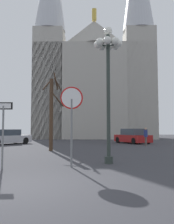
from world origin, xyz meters
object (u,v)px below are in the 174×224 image
pedestrian_walking (146,135)px  street_lamp (108,66)px  bare_tree (52,112)px  one_way_arrow_sign (3,126)px  parked_car_near_red (133,137)px  stop_sign (72,109)px  parked_car_far_silver (6,137)px  cathedral (94,73)px

pedestrian_walking → street_lamp: bearing=-103.3°
bare_tree → street_lamp: bearing=-52.5°
one_way_arrow_sign → parked_car_near_red: one_way_arrow_sign is taller
stop_sign → one_way_arrow_sign: (-2.40, -0.87, -0.67)m
street_lamp → parked_car_far_silver: 15.93m
one_way_arrow_sign → parked_car_near_red: size_ratio=0.56×
cathedral → stop_sign: 30.14m
cathedral → parked_car_far_silver: 20.10m
parked_car_far_silver → pedestrian_walking: (13.04, -0.50, 0.29)m
street_lamp → pedestrian_walking: (2.60, 10.99, -3.28)m
stop_sign → parked_car_near_red: bearing=79.3°
street_lamp → parked_car_far_silver: street_lamp is taller
one_way_arrow_sign → pedestrian_walking: 14.51m
pedestrian_walking → parked_car_far_silver: bearing=177.8°
bare_tree → parked_car_near_red: bearing=58.2°
cathedral → stop_sign: (2.45, -28.87, -8.29)m
parked_car_near_red → pedestrian_walking: bearing=-76.3°
street_lamp → parked_car_far_silver: (-10.45, 11.49, -3.57)m
street_lamp → parked_car_far_silver: bearing=132.3°
bare_tree → parked_car_near_red: 11.23m
one_way_arrow_sign → pedestrian_walking: size_ratio=1.54×
bare_tree → stop_sign: bearing=-67.1°
cathedral → parked_car_far_silver: size_ratio=7.02×
bare_tree → parked_car_far_silver: bare_tree is taller
parked_car_near_red → stop_sign: bearing=-100.7°
cathedral → stop_sign: cathedral is taller
bare_tree → parked_car_near_red: size_ratio=1.20×
stop_sign → bare_tree: (-2.79, 6.60, 0.41)m
cathedral → pedestrian_walking: (6.42, -16.71, -9.57)m
cathedral → one_way_arrow_sign: cathedral is taller
stop_sign → pedestrian_walking: stop_sign is taller
street_lamp → bare_tree: size_ratio=1.13×
stop_sign → street_lamp: bearing=40.4°
parked_car_near_red → parked_car_far_silver: bearing=-164.6°
bare_tree → parked_car_far_silver: size_ratio=1.09×
parked_car_near_red → cathedral: bearing=113.1°
pedestrian_walking → stop_sign: bearing=-108.1°
street_lamp → pedestrian_walking: 11.76m
one_way_arrow_sign → street_lamp: (3.77, 2.04, 2.67)m
bare_tree → parked_car_near_red: bare_tree is taller
parked_car_far_silver → cathedral: bearing=67.8°
stop_sign → bare_tree: size_ratio=0.59×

